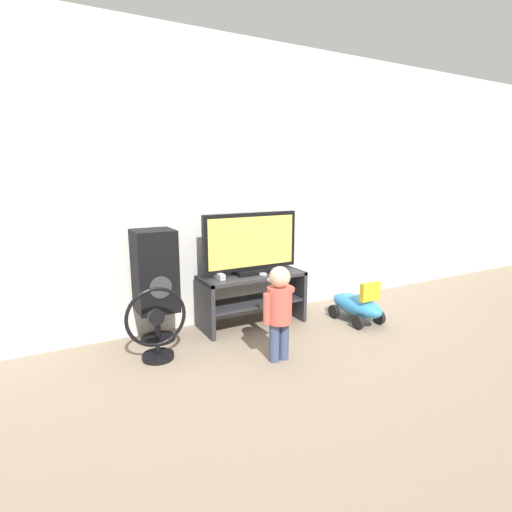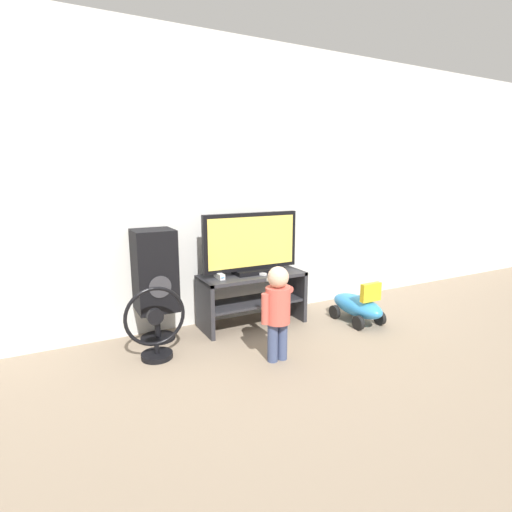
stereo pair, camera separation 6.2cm
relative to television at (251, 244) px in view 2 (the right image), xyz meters
The scene contains 11 objects.
ground_plane 0.80m from the television, 90.00° to the right, with size 16.00×16.00×0.00m, color gray.
wall_back 0.59m from the television, 90.00° to the left, with size 10.00×0.06×2.60m.
tv_stand 0.45m from the television, 90.00° to the right, with size 0.98×0.40×0.49m.
television is the anchor object (origin of this frame).
game_console 0.42m from the television, behind, with size 0.05×0.16×0.05m.
remote_primary 0.39m from the television, 23.59° to the right, with size 0.08×0.13×0.03m.
remote_secondary 0.28m from the television, 60.43° to the right, with size 0.09×0.13×0.03m.
child 0.85m from the television, 102.58° to the right, with size 0.28×0.43×0.73m.
speaker_tower 0.90m from the television, behind, with size 0.33×0.32×0.95m.
floor_fan 1.15m from the television, 162.48° to the right, with size 0.47×0.24×0.57m.
ride_on_toy 1.19m from the television, 25.39° to the right, with size 0.31×0.61×0.42m.
Camera 2 is at (-1.64, -2.99, 1.39)m, focal length 28.00 mm.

